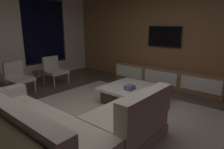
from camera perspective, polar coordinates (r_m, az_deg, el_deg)
floor at (r=3.58m, az=-4.51°, el=-13.71°), size 9.20×9.20×0.00m
media_wall at (r=5.75m, az=17.55°, el=10.34°), size 0.12×7.80×2.70m
area_rug at (r=3.75m, az=0.46°, el=-12.22°), size 3.20×3.80×0.01m
sectional_couch at (r=2.92m, az=-15.02°, el=-14.62°), size 1.98×2.50×0.82m
coffee_table at (r=4.38m, az=5.93°, el=-5.69°), size 1.16×1.16×0.36m
book_stack_on_coffee_table at (r=4.12m, az=5.11°, el=-3.80°), size 0.22×0.17×0.09m
accent_chair_near_window at (r=5.92m, az=-16.40°, el=1.55°), size 0.55×0.57×0.78m
accent_chair_by_curtain at (r=5.42m, az=-25.61°, el=-0.43°), size 0.59×0.61×0.78m
side_stool at (r=5.63m, az=-20.44°, el=-0.04°), size 0.32×0.32×0.46m
media_console at (r=5.68m, az=15.10°, el=-0.78°), size 0.46×3.10×0.52m
mounted_tv at (r=5.76m, az=14.80°, el=10.53°), size 0.05×0.97×0.56m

